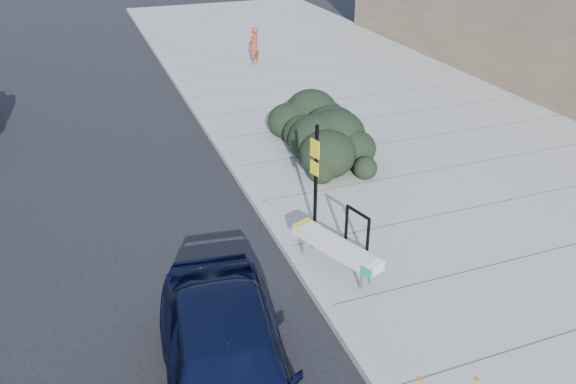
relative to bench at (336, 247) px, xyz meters
name	(u,v)px	position (x,y,z in m)	size (l,w,h in m)	color
ground	(328,313)	(-0.60, -1.00, -0.63)	(120.00, 120.00, 0.00)	black
sidewalk_near	(437,153)	(5.00, 4.00, -0.56)	(11.20, 50.00, 0.15)	gray
curb_near	(246,186)	(-0.60, 4.00, -0.55)	(0.22, 50.00, 0.17)	#9E9E99
bench	(336,247)	(0.00, 0.00, 0.00)	(1.13, 2.05, 0.61)	gray
bike_rack	(357,229)	(0.58, 0.27, 0.12)	(0.23, 0.67, 1.00)	black
sign_post	(315,172)	(0.19, 1.48, 0.88)	(0.12, 0.27, 2.38)	black
hedge	(327,124)	(2.15, 5.22, 0.28)	(2.03, 4.07, 1.52)	black
sedan_navy	(228,369)	(-2.76, -2.40, 0.15)	(1.85, 4.60, 1.57)	black
pedestrian	(254,46)	(2.92, 14.34, 0.27)	(0.55, 0.36, 1.51)	#9D3522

